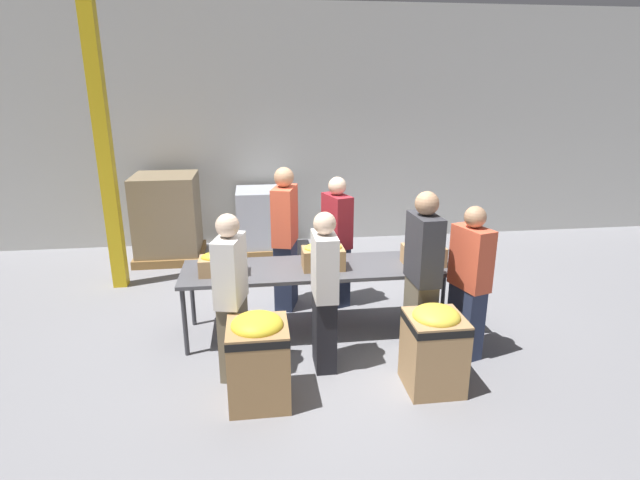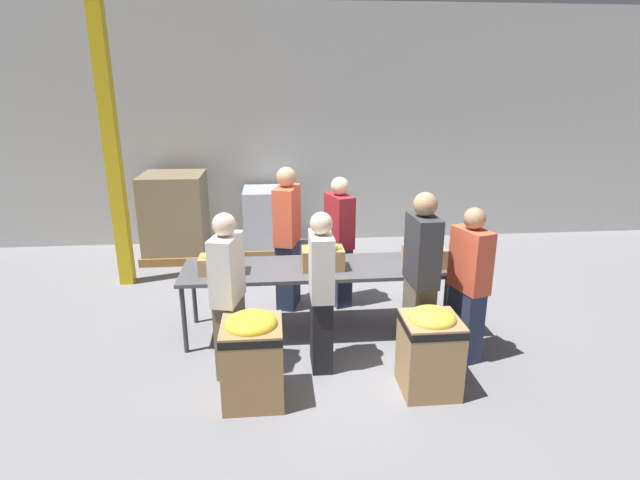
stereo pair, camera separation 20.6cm
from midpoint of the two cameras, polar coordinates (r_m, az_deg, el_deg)
name	(u,v)px [view 1 (the left image)]	position (r m, az deg, el deg)	size (l,w,h in m)	color
ground_plane	(326,330)	(5.85, -0.30, -10.27)	(30.00, 30.00, 0.00)	gray
wall_back	(297,128)	(8.78, -3.37, 12.69)	(16.00, 0.08, 4.00)	#B7B7B2
sorting_table	(326,270)	(5.55, -0.32, -3.46)	(3.17, 0.81, 0.79)	#4C4C51
banana_box_0	(222,262)	(5.39, -12.26, -2.53)	(0.47, 0.30, 0.25)	tan
banana_box_1	(323,255)	(5.42, -0.72, -1.78)	(0.45, 0.32, 0.29)	#A37A4C
banana_box_2	(424,252)	(5.64, 10.75, -1.38)	(0.44, 0.31, 0.30)	tan
volunteer_0	(422,277)	(5.09, 10.46, -4.22)	(0.26, 0.48, 1.74)	#6B604C
volunteer_1	(324,293)	(4.82, -0.71, -6.09)	(0.22, 0.43, 1.60)	black
volunteer_2	(285,240)	(6.16, -4.94, 0.04)	(0.36, 0.52, 1.78)	#2D3856
volunteer_3	(469,284)	(5.23, 15.57, -4.85)	(0.33, 0.47, 1.60)	#2D3856
volunteer_4	(337,242)	(6.25, 0.98, -0.28)	(0.35, 0.49, 1.65)	#2D3856
volunteer_5	(232,298)	(4.78, -11.29, -6.56)	(0.31, 0.47, 1.62)	#6B604C
donation_bin_0	(258,356)	(4.51, -8.39, -12.99)	(0.53, 0.53, 0.84)	#A37A4C
donation_bin_1	(434,345)	(4.75, 11.68, -11.71)	(0.51, 0.51, 0.82)	tan
support_pillar	(104,142)	(7.19, -24.27, 10.18)	(0.18, 0.18, 4.00)	gold
pallet_stack_0	(263,221)	(8.41, -7.28, 2.13)	(0.91, 0.91, 1.06)	olive
pallet_stack_1	(168,218)	(8.35, -17.69, 2.40)	(1.04, 1.04, 1.36)	olive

